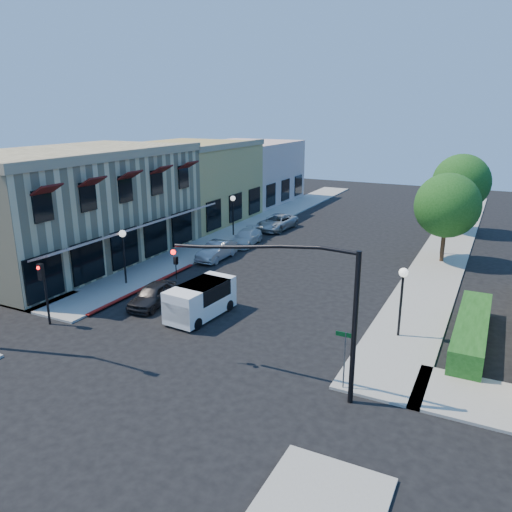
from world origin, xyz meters
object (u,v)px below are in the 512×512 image
at_px(signal_mast_arm, 300,293).
at_px(street_name_sign, 345,351).
at_px(parked_car_d, 277,222).
at_px(parked_car_a, 153,295).
at_px(street_tree_b, 461,182).
at_px(secondary_signal, 43,283).
at_px(lamppost_left_far, 233,205).
at_px(lamppost_right_far, 444,220).
at_px(white_van, 200,298).
at_px(street_tree_a, 447,206).
at_px(parked_car_b, 217,251).
at_px(lamppost_left_near, 123,243).
at_px(parked_car_c, 246,237).
at_px(lamppost_right_near, 402,285).

bearing_deg(signal_mast_arm, street_name_sign, 23.20).
bearing_deg(parked_car_d, parked_car_a, -81.81).
relative_size(street_tree_b, signal_mast_arm, 0.88).
bearing_deg(signal_mast_arm, street_tree_b, 84.49).
height_order(secondary_signal, parked_car_d, secondary_signal).
height_order(lamppost_left_far, lamppost_right_far, same).
relative_size(street_name_sign, white_van, 0.58).
bearing_deg(street_tree_b, street_tree_a, -90.00).
xyz_separation_m(secondary_signal, parked_car_b, (1.80, 13.96, -1.65)).
xyz_separation_m(street_tree_b, street_name_sign, (-1.30, -29.80, -2.85)).
bearing_deg(parked_car_b, parked_car_a, -81.49).
distance_m(street_tree_b, signal_mast_arm, 30.65).
bearing_deg(parked_car_d, lamppost_left_near, -93.12).
distance_m(street_name_sign, parked_car_b, 19.03).
height_order(street_tree_a, secondary_signal, street_tree_a).
height_order(lamppost_left_near, white_van, lamppost_left_near).
height_order(street_tree_b, parked_car_b, street_tree_b).
bearing_deg(parked_car_a, street_tree_a, 42.90).
xyz_separation_m(street_tree_a, parked_car_b, (-15.00, -6.64, -3.53)).
xyz_separation_m(white_van, parked_car_a, (-3.29, 0.18, -0.44)).
relative_size(street_tree_a, parked_car_c, 1.55).
bearing_deg(lamppost_right_near, secondary_signal, -158.22).
bearing_deg(parked_car_a, street_name_sign, -23.91).
bearing_deg(signal_mast_arm, secondary_signal, -179.63).
xyz_separation_m(white_van, parked_car_b, (-4.69, 9.54, -0.41)).
relative_size(lamppost_right_far, parked_car_c, 0.85).
distance_m(secondary_signal, street_name_sign, 15.53).
bearing_deg(street_name_sign, parked_car_d, 119.79).
bearing_deg(lamppost_left_far, secondary_signal, -88.61).
height_order(street_tree_b, lamppost_right_near, street_tree_b).
distance_m(street_tree_b, parked_car_a, 29.60).
relative_size(secondary_signal, lamppost_left_near, 0.93).
xyz_separation_m(secondary_signal, lamppost_left_far, (-0.50, 20.59, 0.42)).
relative_size(street_name_sign, lamppost_right_far, 0.70).
xyz_separation_m(signal_mast_arm, lamppost_right_far, (2.64, 22.50, -1.35)).
bearing_deg(parked_car_c, lamppost_left_far, 133.53).
bearing_deg(lamppost_left_far, white_van, -66.63).
distance_m(lamppost_left_near, parked_car_a, 4.70).
relative_size(street_name_sign, parked_car_c, 0.60).
distance_m(lamppost_left_near, parked_car_d, 18.27).
bearing_deg(street_name_sign, street_tree_a, 86.24).
relative_size(street_tree_a, street_tree_b, 0.92).
height_order(street_tree_b, parked_car_c, street_tree_b).
distance_m(street_tree_a, lamppost_left_near, 22.30).
bearing_deg(street_name_sign, parked_car_a, 162.83).
height_order(street_tree_b, street_name_sign, street_tree_b).
bearing_deg(lamppost_right_far, parked_car_d, 172.21).
bearing_deg(lamppost_right_near, signal_mast_arm, -112.12).
xyz_separation_m(lamppost_left_far, white_van, (6.99, -16.18, -1.66)).
bearing_deg(parked_car_d, parked_car_c, -86.32).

